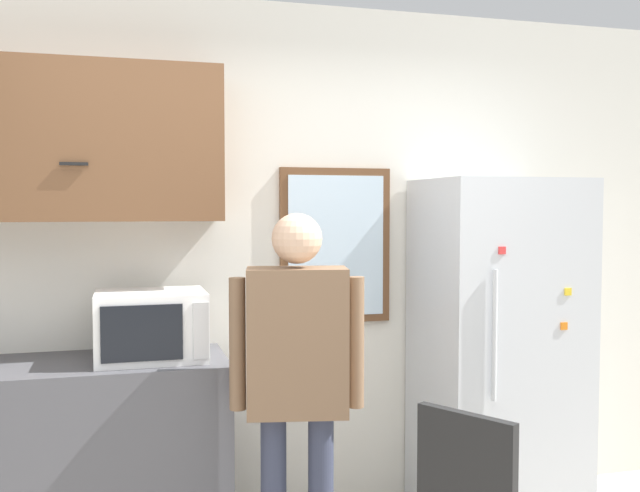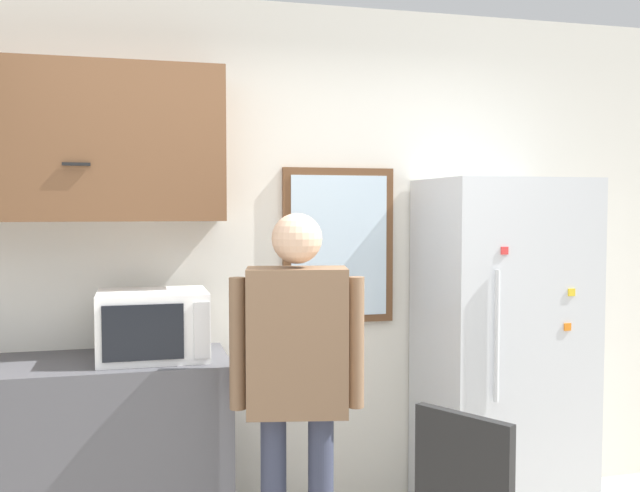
# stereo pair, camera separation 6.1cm
# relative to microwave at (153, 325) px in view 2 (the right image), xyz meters

# --- Properties ---
(back_wall) EXTENTS (6.00, 0.06, 2.70)m
(back_wall) POSITION_rel_microwave_xyz_m (0.50, 0.34, 0.26)
(back_wall) COLOR silver
(back_wall) RESTS_ON ground_plane
(microwave) EXTENTS (0.50, 0.41, 0.31)m
(microwave) POSITION_rel_microwave_xyz_m (0.00, 0.00, 0.00)
(microwave) COLOR white
(microwave) RESTS_ON counter
(person) EXTENTS (0.56, 0.30, 1.61)m
(person) POSITION_rel_microwave_xyz_m (0.59, -0.44, -0.11)
(person) COLOR #33384C
(person) RESTS_ON ground_plane
(refrigerator) EXTENTS (0.77, 0.68, 1.78)m
(refrigerator) POSITION_rel_microwave_xyz_m (1.78, -0.02, -0.20)
(refrigerator) COLOR silver
(refrigerator) RESTS_ON ground_plane
(window) EXTENTS (0.61, 0.05, 0.83)m
(window) POSITION_rel_microwave_xyz_m (0.98, 0.30, 0.34)
(window) COLOR brown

